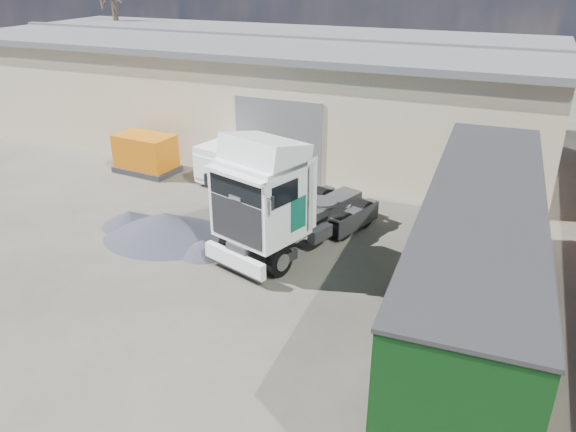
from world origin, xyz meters
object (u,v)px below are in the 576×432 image
at_px(box_trailer, 477,251).
at_px(orange_skip, 146,156).
at_px(tractor_unit, 279,203).
at_px(panel_van, 239,158).

relative_size(box_trailer, orange_skip, 4.18).
bearing_deg(box_trailer, tractor_unit, 157.74).
relative_size(tractor_unit, orange_skip, 2.26).
bearing_deg(orange_skip, box_trailer, -20.23).
xyz_separation_m(panel_van, orange_skip, (-4.26, -0.99, -0.15)).
relative_size(panel_van, orange_skip, 1.57).
xyz_separation_m(box_trailer, orange_skip, (-15.01, 7.11, -1.70)).
relative_size(box_trailer, panel_van, 2.67).
distance_m(panel_van, orange_skip, 4.38).
xyz_separation_m(box_trailer, panel_van, (-10.75, 8.11, -1.55)).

